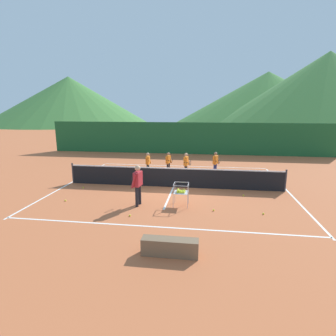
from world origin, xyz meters
name	(u,v)px	position (x,y,z in m)	size (l,w,h in m)	color
ground_plane	(173,187)	(0.00, 0.00, 0.00)	(120.00, 120.00, 0.00)	#BC6038
line_baseline_near	(156,227)	(0.00, -4.61, 0.00)	(10.75, 0.08, 0.01)	white
line_baseline_far	(182,166)	(0.00, 4.97, 0.00)	(10.75, 0.08, 0.01)	white
line_sideline_west	(71,183)	(-5.38, 0.00, 0.00)	(0.08, 9.58, 0.01)	white
line_sideline_east	(288,192)	(5.38, 0.00, 0.00)	(0.08, 9.58, 0.01)	white
line_service_center	(173,187)	(0.00, 0.00, 0.00)	(0.08, 6.12, 0.01)	white
tennis_net	(173,177)	(0.00, 0.00, 0.50)	(10.51, 0.08, 1.05)	#333338
instructor	(138,182)	(-1.08, -2.71, 0.98)	(0.43, 0.78, 1.63)	black
student_0	(148,162)	(-1.75, 2.23, 0.79)	(0.23, 0.51, 1.31)	black
student_1	(168,161)	(-0.64, 2.81, 0.76)	(0.41, 0.68, 1.26)	black
student_2	(186,163)	(0.46, 2.09, 0.82)	(0.42, 0.70, 1.37)	black
student_3	(216,161)	(2.09, 2.76, 0.81)	(0.42, 0.72, 1.34)	navy
ball_cart	(181,191)	(0.60, -2.51, 0.59)	(0.58, 0.58, 0.90)	#B7B7BC
tennis_ball_0	(263,214)	(3.68, -3.02, 0.03)	(0.07, 0.07, 0.07)	yellow
tennis_ball_1	(244,195)	(3.24, -0.95, 0.03)	(0.07, 0.07, 0.07)	yellow
tennis_ball_2	(184,189)	(0.55, -0.42, 0.03)	(0.07, 0.07, 0.07)	yellow
tennis_ball_3	(65,201)	(-4.21, -2.70, 0.03)	(0.07, 0.07, 0.07)	yellow
tennis_ball_4	(214,210)	(1.89, -2.92, 0.03)	(0.07, 0.07, 0.07)	yellow
tennis_ball_5	(83,188)	(-4.31, -0.81, 0.03)	(0.07, 0.07, 0.07)	yellow
tennis_ball_6	(130,215)	(-1.10, -3.87, 0.03)	(0.07, 0.07, 0.07)	yellow
windscreen_fence	(188,138)	(0.00, 9.92, 1.32)	(23.65, 0.08, 2.64)	#1E5B2D
courtside_bench	(170,247)	(0.67, -6.26, 0.23)	(1.50, 0.36, 0.46)	brown
hill_0	(70,100)	(-31.35, 50.36, 5.52)	(38.09, 38.09, 11.05)	#427A38
hill_1	(326,90)	(23.78, 44.52, 7.06)	(43.37, 43.37, 14.11)	#427A38
hill_2	(267,98)	(15.71, 57.61, 6.12)	(44.61, 44.61, 12.24)	#427A38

